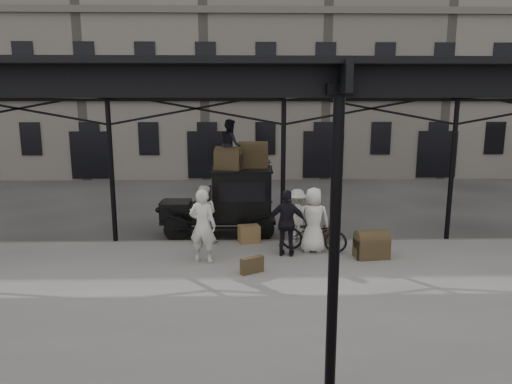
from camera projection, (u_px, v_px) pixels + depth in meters
ground at (288, 268)px, 11.82m from camera, size 120.00×120.00×0.00m
platform at (297, 297)px, 9.84m from camera, size 28.00×8.00×0.15m
canopy at (299, 83)px, 9.25m from camera, size 22.50×9.00×4.74m
building_frontage at (263, 57)px, 28.15m from camera, size 64.00×8.00×14.00m
taxi at (232, 199)px, 14.55m from camera, size 3.65×1.55×2.18m
porter_left at (203, 226)px, 11.66m from camera, size 0.79×0.62×1.93m
porter_midleft at (203, 214)px, 13.34m from camera, size 0.94×0.79×1.71m
porter_centre at (313, 220)px, 12.51m from camera, size 0.92×0.63×1.80m
porter_official at (287, 223)px, 12.16m from camera, size 1.12×0.65×1.80m
porter_right at (297, 216)px, 13.41m from camera, size 1.08×0.68×1.59m
bicycle at (313, 234)px, 12.62m from camera, size 1.97×1.17×0.98m
porter_roof at (230, 144)px, 14.12m from camera, size 0.76×0.88×1.55m
steamer_trunk_roof_near at (229, 160)px, 14.07m from camera, size 0.92×0.71×0.59m
steamer_trunk_roof_far at (253, 157)px, 14.52m from camera, size 0.95×0.58×0.69m
steamer_trunk_platform at (372, 246)px, 12.10m from camera, size 0.92×0.64×0.63m
wicker_hamper at (249, 234)px, 13.49m from camera, size 0.69×0.58×0.50m
suitcase_upright at (327, 234)px, 13.54m from camera, size 0.17×0.60×0.45m
suitcase_flat at (252, 265)px, 11.02m from camera, size 0.59×0.43×0.40m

